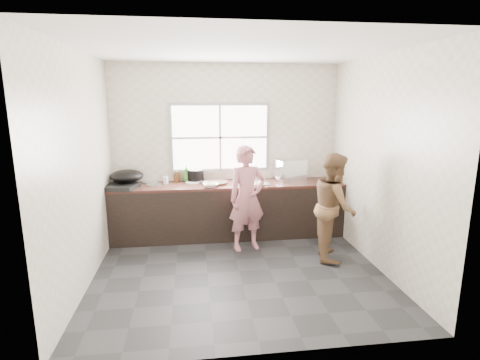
{
  "coord_description": "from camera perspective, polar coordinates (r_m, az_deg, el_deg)",
  "views": [
    {
      "loc": [
        -0.55,
        -4.38,
        2.15
      ],
      "look_at": [
        0.1,
        0.65,
        1.05
      ],
      "focal_mm": 28.0,
      "sensor_mm": 36.0,
      "label": 1
    }
  ],
  "objects": [
    {
      "name": "bowl_mince",
      "position": [
        5.61,
        -4.48,
        -0.78
      ],
      "size": [
        0.25,
        0.25,
        0.06
      ],
      "primitive_type": "imported",
      "rotation": [
        0.0,
        0.0,
        0.06
      ],
      "color": "white",
      "rests_on": "countertop"
    },
    {
      "name": "wall_front",
      "position": [
        2.94,
        3.74,
        -3.59
      ],
      "size": [
        3.6,
        0.01,
        2.7
      ],
      "primitive_type": "cube",
      "color": "silver",
      "rests_on": "ground"
    },
    {
      "name": "wall_right",
      "position": [
        5.04,
        20.63,
        2.31
      ],
      "size": [
        0.01,
        3.2,
        2.7
      ],
      "primitive_type": "cube",
      "color": "beige",
      "rests_on": "ground"
    },
    {
      "name": "plate_food",
      "position": [
        5.91,
        -7.27,
        -0.38
      ],
      "size": [
        0.23,
        0.23,
        0.02
      ],
      "primitive_type": "cylinder",
      "rotation": [
        0.0,
        0.0,
        0.07
      ],
      "color": "silver",
      "rests_on": "countertop"
    },
    {
      "name": "burner",
      "position": [
        5.76,
        -17.61,
        -0.97
      ],
      "size": [
        0.51,
        0.51,
        0.06
      ],
      "primitive_type": "cube",
      "rotation": [
        0.0,
        0.0,
        -0.24
      ],
      "color": "black",
      "rests_on": "countertop"
    },
    {
      "name": "pot_lid_left",
      "position": [
        5.89,
        -13.0,
        -0.69
      ],
      "size": [
        0.3,
        0.3,
        0.01
      ],
      "primitive_type": "cylinder",
      "rotation": [
        0.0,
        0.0,
        -0.3
      ],
      "color": "#B2B5B9",
      "rests_on": "countertop"
    },
    {
      "name": "window_frame",
      "position": [
        6.02,
        -3.06,
        6.49
      ],
      "size": [
        1.6,
        0.05,
        1.1
      ],
      "primitive_type": "cube",
      "color": "#9EA0A5",
      "rests_on": "wall_back"
    },
    {
      "name": "person_side",
      "position": [
        5.24,
        14.14,
        -3.9
      ],
      "size": [
        0.7,
        0.81,
        1.46
      ],
      "primitive_type": "imported",
      "rotation": [
        0.0,
        0.0,
        1.34
      ],
      "color": "brown",
      "rests_on": "floor"
    },
    {
      "name": "wok",
      "position": [
        5.9,
        -16.87,
        0.6
      ],
      "size": [
        0.62,
        0.62,
        0.19
      ],
      "primitive_type": "ellipsoid",
      "rotation": [
        0.0,
        0.0,
        0.33
      ],
      "color": "black",
      "rests_on": "burner"
    },
    {
      "name": "cleaver",
      "position": [
        5.84,
        -5.22,
        -0.16
      ],
      "size": [
        0.2,
        0.17,
        0.01
      ],
      "primitive_type": "cube",
      "rotation": [
        0.0,
        0.0,
        0.57
      ],
      "color": "silver",
      "rests_on": "cutting_board"
    },
    {
      "name": "wall_left",
      "position": [
        4.63,
        -22.97,
        1.29
      ],
      "size": [
        0.01,
        3.2,
        2.7
      ],
      "primitive_type": "cube",
      "color": "beige",
      "rests_on": "ground"
    },
    {
      "name": "black_pot",
      "position": [
        6.02,
        -6.81,
        0.7
      ],
      "size": [
        0.31,
        0.31,
        0.19
      ],
      "primitive_type": "cylinder",
      "rotation": [
        0.0,
        0.0,
        -0.2
      ],
      "color": "black",
      "rests_on": "countertop"
    },
    {
      "name": "bottle_brown_short",
      "position": [
        6.03,
        -6.71,
        0.52
      ],
      "size": [
        0.14,
        0.14,
        0.15
      ],
      "primitive_type": "imported",
      "rotation": [
        0.0,
        0.0,
        -0.21
      ],
      "color": "#3F2A0F",
      "rests_on": "countertop"
    },
    {
      "name": "window_glazing",
      "position": [
        6.0,
        -3.04,
        6.47
      ],
      "size": [
        1.5,
        0.01,
        1.0
      ],
      "primitive_type": "cube",
      "color": "white",
      "rests_on": "window_frame"
    },
    {
      "name": "cutting_board",
      "position": [
        5.82,
        -3.63,
        -0.41
      ],
      "size": [
        0.37,
        0.37,
        0.04
      ],
      "primitive_type": "cylinder",
      "rotation": [
        0.0,
        0.0,
        0.02
      ],
      "color": "black",
      "rests_on": "countertop"
    },
    {
      "name": "dish_rack",
      "position": [
        6.11,
        7.66,
        1.54
      ],
      "size": [
        0.51,
        0.42,
        0.34
      ],
      "primitive_type": "cube",
      "rotation": [
        0.0,
        0.0,
        0.26
      ],
      "color": "silver",
      "rests_on": "countertop"
    },
    {
      "name": "floor",
      "position": [
        4.92,
        -0.18,
        -13.77
      ],
      "size": [
        3.6,
        3.2,
        0.01
      ],
      "primitive_type": "cube",
      "color": "#272729",
      "rests_on": "ground"
    },
    {
      "name": "cabinet",
      "position": [
        5.96,
        -1.75,
        -4.75
      ],
      "size": [
        3.6,
        0.62,
        0.82
      ],
      "primitive_type": "cube",
      "color": "black",
      "rests_on": "floor"
    },
    {
      "name": "bottle_green",
      "position": [
        6.01,
        -8.17,
        1.07
      ],
      "size": [
        0.14,
        0.14,
        0.28
      ],
      "primitive_type": "imported",
      "rotation": [
        0.0,
        0.0,
        0.43
      ],
      "color": "#3C7B28",
      "rests_on": "countertop"
    },
    {
      "name": "wall_back",
      "position": [
        6.07,
        -2.11,
        4.65
      ],
      "size": [
        3.6,
        0.01,
        2.7
      ],
      "primitive_type": "cube",
      "color": "beige",
      "rests_on": "ground"
    },
    {
      "name": "countertop",
      "position": [
        5.85,
        -1.78,
        -0.72
      ],
      "size": [
        3.6,
        0.64,
        0.04
      ],
      "primitive_type": "cube",
      "color": "#3A1D18",
      "rests_on": "cabinet"
    },
    {
      "name": "faucet",
      "position": [
        6.05,
        1.32,
        1.37
      ],
      "size": [
        0.02,
        0.02,
        0.3
      ],
      "primitive_type": "cylinder",
      "color": "silver",
      "rests_on": "countertop"
    },
    {
      "name": "glass_jar",
      "position": [
        5.92,
        -11.26,
        -0.06
      ],
      "size": [
        0.09,
        0.09,
        0.11
      ],
      "primitive_type": "cylinder",
      "rotation": [
        0.0,
        0.0,
        -0.25
      ],
      "color": "white",
      "rests_on": "countertop"
    },
    {
      "name": "bowl_crabs",
      "position": [
        6.07,
        6.49,
        0.16
      ],
      "size": [
        0.2,
        0.2,
        0.06
      ],
      "primitive_type": "imported",
      "rotation": [
        0.0,
        0.0,
        0.12
      ],
      "color": "white",
      "rests_on": "countertop"
    },
    {
      "name": "bowl_held",
      "position": [
        5.71,
        3.02,
        -0.54
      ],
      "size": [
        0.25,
        0.25,
        0.06
      ],
      "primitive_type": "imported",
      "rotation": [
        0.0,
        0.0,
        -0.36
      ],
      "color": "white",
      "rests_on": "countertop"
    },
    {
      "name": "pot_lid_right",
      "position": [
        6.08,
        -13.51,
        -0.31
      ],
      "size": [
        0.29,
        0.29,
        0.01
      ],
      "primitive_type": "cylinder",
      "rotation": [
        0.0,
        0.0,
        -0.2
      ],
      "color": "silver",
      "rests_on": "countertop"
    },
    {
      "name": "woman",
      "position": [
        5.37,
        1.1,
        -3.31
      ],
      "size": [
        0.59,
        0.46,
        1.42
      ],
      "primitive_type": "imported",
      "rotation": [
        0.0,
        0.0,
        0.26
      ],
      "color": "#C77781",
      "rests_on": "floor"
    },
    {
      "name": "bottle_brown_tall",
      "position": [
        6.03,
        -9.62,
        0.53
      ],
      "size": [
        0.09,
        0.09,
        0.17
      ],
      "primitive_type": "imported",
      "rotation": [
        0.0,
        0.0,
        -0.15
      ],
      "color": "#4D2D13",
      "rests_on": "countertop"
    },
    {
      "name": "ceiling",
      "position": [
        4.45,
        -0.21,
        19.39
      ],
      "size": [
        3.6,
        3.2,
        0.01
      ],
      "primitive_type": "cube",
      "color": "silver",
      "rests_on": "wall_back"
    },
    {
      "name": "sink",
      "position": [
        5.89,
        1.61,
        -0.38
      ],
      "size": [
        0.55,
        0.45,
        0.02
      ],
      "primitive_type": "cube",
      "color": "silver",
      "rests_on": "countertop"
    }
  ]
}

